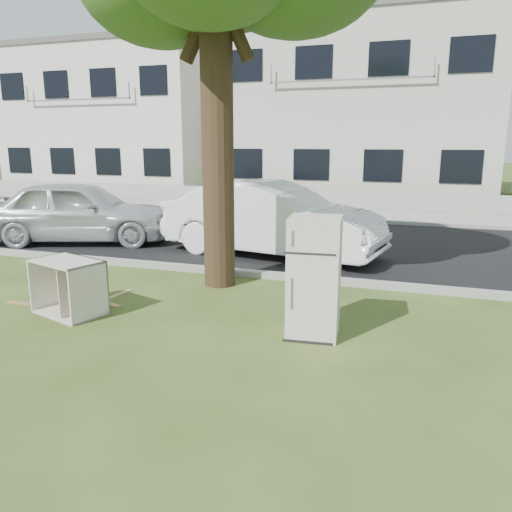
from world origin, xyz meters
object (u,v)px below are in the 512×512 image
(cabinet, at_px, (69,287))
(fridge, at_px, (314,277))
(car_center, at_px, (272,219))
(car_left, at_px, (80,211))

(cabinet, bearing_deg, fridge, 22.87)
(cabinet, xyz_separation_m, car_center, (1.68, 4.69, 0.41))
(fridge, relative_size, car_left, 0.34)
(cabinet, bearing_deg, car_center, 88.15)
(car_center, relative_size, car_left, 1.07)
(cabinet, bearing_deg, car_left, 143.79)
(cabinet, relative_size, car_center, 0.21)
(cabinet, relative_size, car_left, 0.23)
(fridge, height_order, cabinet, fridge)
(car_left, bearing_deg, cabinet, -162.91)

